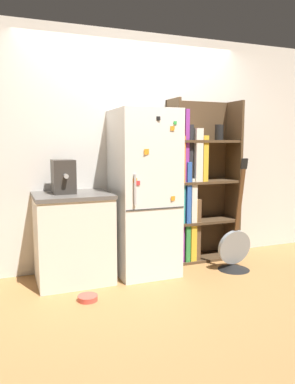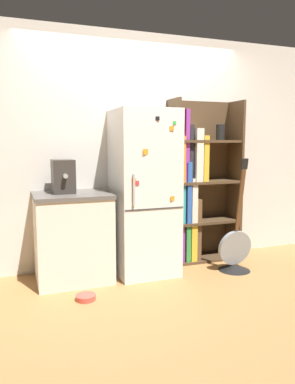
# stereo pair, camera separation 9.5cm
# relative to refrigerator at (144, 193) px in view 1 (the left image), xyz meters

# --- Properties ---
(ground_plane) EXTENTS (16.00, 16.00, 0.00)m
(ground_plane) POSITION_rel_refrigerator_xyz_m (0.00, -0.12, -0.87)
(ground_plane) COLOR #A87542
(wall_back) EXTENTS (8.00, 0.05, 2.60)m
(wall_back) POSITION_rel_refrigerator_xyz_m (0.00, 0.35, 0.43)
(wall_back) COLOR silver
(wall_back) RESTS_ON ground_plane
(refrigerator) EXTENTS (0.63, 0.68, 1.73)m
(refrigerator) POSITION_rel_refrigerator_xyz_m (0.00, 0.00, 0.00)
(refrigerator) COLOR white
(refrigerator) RESTS_ON ground_plane
(bookshelf) EXTENTS (0.84, 0.35, 1.88)m
(bookshelf) POSITION_rel_refrigerator_xyz_m (0.70, 0.18, -0.01)
(bookshelf) COLOR #4C3823
(bookshelf) RESTS_ON ground_plane
(kitchen_counter) EXTENTS (0.75, 0.64, 0.89)m
(kitchen_counter) POSITION_rel_refrigerator_xyz_m (-0.76, 0.02, -0.42)
(kitchen_counter) COLOR silver
(kitchen_counter) RESTS_ON ground_plane
(espresso_machine) EXTENTS (0.21, 0.32, 0.33)m
(espresso_machine) POSITION_rel_refrigerator_xyz_m (-0.83, 0.06, 0.19)
(espresso_machine) COLOR #38332D
(espresso_machine) RESTS_ON kitchen_counter
(guitar) EXTENTS (0.39, 0.35, 1.23)m
(guitar) POSITION_rel_refrigerator_xyz_m (0.94, -0.32, -0.69)
(guitar) COLOR black
(guitar) RESTS_ON ground_plane
(pet_bowl) EXTENTS (0.18, 0.18, 0.05)m
(pet_bowl) POSITION_rel_refrigerator_xyz_m (-0.74, -0.53, -0.84)
(pet_bowl) COLOR #D84C3F
(pet_bowl) RESTS_ON ground_plane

